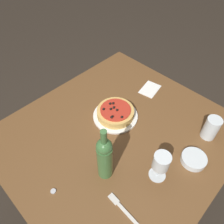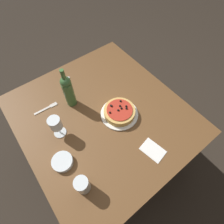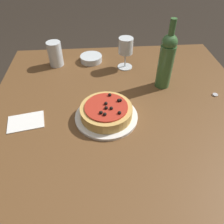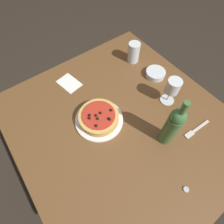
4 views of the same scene
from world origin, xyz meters
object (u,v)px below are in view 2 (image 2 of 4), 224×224
at_px(pizza, 119,112).
at_px(wine_bottle, 68,91).
at_px(dinner_plate, 119,114).
at_px(water_cup, 82,185).
at_px(bottle_cap, 68,78).
at_px(side_bowl, 62,162).
at_px(dining_table, 102,120).
at_px(fork, 47,108).
at_px(wine_glass, 55,124).

height_order(pizza, wine_bottle, wine_bottle).
relative_size(dinner_plate, wine_bottle, 0.80).
height_order(water_cup, bottle_cap, water_cup).
bearing_deg(pizza, bottle_cap, 11.97).
xyz_separation_m(dinner_plate, side_bowl, (-0.06, 0.46, 0.01)).
bearing_deg(dining_table, side_bowl, 109.54).
distance_m(dining_table, dinner_plate, 0.15).
xyz_separation_m(pizza, wine_bottle, (0.28, 0.20, 0.10)).
distance_m(pizza, wine_bottle, 0.36).
relative_size(pizza, wine_bottle, 0.66).
bearing_deg(fork, dining_table, -41.64).
xyz_separation_m(fork, bottle_cap, (0.16, -0.26, 0.00)).
bearing_deg(side_bowl, bottle_cap, -32.53).
distance_m(wine_bottle, fork, 0.22).
bearing_deg(wine_glass, water_cup, 171.52).
relative_size(pizza, water_cup, 1.61).
bearing_deg(dining_table, wine_glass, 80.77).
xyz_separation_m(wine_bottle, water_cup, (-0.53, 0.24, -0.07)).
height_order(wine_bottle, bottle_cap, wine_bottle).
xyz_separation_m(wine_glass, bottle_cap, (0.38, -0.28, -0.11)).
distance_m(dining_table, water_cup, 0.50).
bearing_deg(pizza, fork, 46.66).
bearing_deg(dinner_plate, bottle_cap, 11.96).
relative_size(wine_bottle, water_cup, 2.44).
xyz_separation_m(wine_bottle, fork, (0.06, 0.16, -0.13)).
height_order(wine_glass, bottle_cap, wine_glass).
height_order(wine_glass, water_cup, wine_glass).
height_order(water_cup, side_bowl, water_cup).
bearing_deg(dinner_plate, dining_table, 50.57).
height_order(dinner_plate, wine_bottle, wine_bottle).
distance_m(side_bowl, fork, 0.41).
xyz_separation_m(side_bowl, fork, (0.40, -0.10, -0.01)).
distance_m(dinner_plate, wine_glass, 0.42).
relative_size(pizza, bottle_cap, 8.66).
xyz_separation_m(dining_table, water_cup, (-0.32, 0.35, 0.15)).
relative_size(dining_table, wine_bottle, 3.66).
bearing_deg(wine_bottle, side_bowl, 142.39).
distance_m(pizza, wine_glass, 0.41).
bearing_deg(side_bowl, dining_table, -70.46).
bearing_deg(wine_bottle, pizza, -143.85).
bearing_deg(dining_table, dinner_plate, -129.43).
xyz_separation_m(dining_table, bottle_cap, (0.43, 0.02, 0.08)).
bearing_deg(dining_table, water_cup, 132.58).
height_order(wine_bottle, water_cup, wine_bottle).
distance_m(dining_table, fork, 0.39).
bearing_deg(pizza, water_cup, 119.10).
relative_size(dinner_plate, bottle_cap, 10.57).
relative_size(dinner_plate, side_bowl, 2.11).
bearing_deg(bottle_cap, dinner_plate, -168.04).
relative_size(wine_bottle, fork, 1.87).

